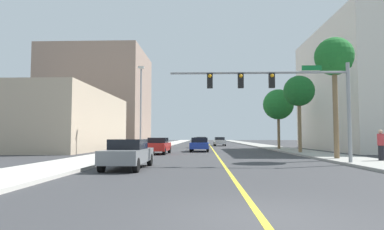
{
  "coord_description": "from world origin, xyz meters",
  "views": [
    {
      "loc": [
        -1.1,
        -6.35,
        1.56
      ],
      "look_at": [
        -1.92,
        16.63,
        3.08
      ],
      "focal_mm": 30.47,
      "sensor_mm": 36.0,
      "label": 1
    }
  ],
  "objects_px": {
    "palm_far": "(278,105)",
    "car_red": "(158,146)",
    "car_silver": "(219,141)",
    "car_white": "(201,142)",
    "traffic_signal_mast": "(284,88)",
    "car_green": "(201,141)",
    "palm_near": "(334,59)",
    "car_blue": "(200,144)",
    "pedestrian": "(381,145)",
    "car_gray": "(128,153)",
    "palm_mid": "(299,92)",
    "street_lamp": "(141,104)"
  },
  "relations": [
    {
      "from": "car_gray",
      "to": "car_silver",
      "type": "height_order",
      "value": "car_silver"
    },
    {
      "from": "car_green",
      "to": "car_white",
      "type": "distance_m",
      "value": 14.12
    },
    {
      "from": "palm_mid",
      "to": "palm_far",
      "type": "relative_size",
      "value": 1.01
    },
    {
      "from": "car_blue",
      "to": "car_gray",
      "type": "bearing_deg",
      "value": -98.68
    },
    {
      "from": "palm_far",
      "to": "car_blue",
      "type": "relative_size",
      "value": 1.49
    },
    {
      "from": "car_white",
      "to": "car_green",
      "type": "bearing_deg",
      "value": 92.2
    },
    {
      "from": "palm_near",
      "to": "car_blue",
      "type": "distance_m",
      "value": 16.62
    },
    {
      "from": "car_red",
      "to": "car_white",
      "type": "bearing_deg",
      "value": -100.42
    },
    {
      "from": "street_lamp",
      "to": "car_blue",
      "type": "xyz_separation_m",
      "value": [
        5.56,
        3.61,
        -3.89
      ]
    },
    {
      "from": "car_gray",
      "to": "car_red",
      "type": "relative_size",
      "value": 1.04
    },
    {
      "from": "palm_mid",
      "to": "car_silver",
      "type": "height_order",
      "value": "palm_mid"
    },
    {
      "from": "palm_near",
      "to": "car_green",
      "type": "bearing_deg",
      "value": 103.44
    },
    {
      "from": "traffic_signal_mast",
      "to": "car_red",
      "type": "bearing_deg",
      "value": 128.47
    },
    {
      "from": "street_lamp",
      "to": "car_gray",
      "type": "xyz_separation_m",
      "value": [
        2.28,
        -14.75,
        -3.9
      ]
    },
    {
      "from": "street_lamp",
      "to": "pedestrian",
      "type": "xyz_separation_m",
      "value": [
        16.46,
        -10.87,
        -3.57
      ]
    },
    {
      "from": "street_lamp",
      "to": "car_silver",
      "type": "relative_size",
      "value": 1.81
    },
    {
      "from": "street_lamp",
      "to": "palm_mid",
      "type": "distance_m",
      "value": 14.75
    },
    {
      "from": "car_red",
      "to": "car_green",
      "type": "xyz_separation_m",
      "value": [
        3.63,
        30.69,
        0.02
      ]
    },
    {
      "from": "car_green",
      "to": "car_silver",
      "type": "height_order",
      "value": "car_green"
    },
    {
      "from": "car_blue",
      "to": "car_red",
      "type": "bearing_deg",
      "value": -124.1
    },
    {
      "from": "car_silver",
      "to": "car_white",
      "type": "height_order",
      "value": "car_silver"
    },
    {
      "from": "palm_near",
      "to": "pedestrian",
      "type": "distance_m",
      "value": 6.26
    },
    {
      "from": "palm_near",
      "to": "car_white",
      "type": "relative_size",
      "value": 1.99
    },
    {
      "from": "car_silver",
      "to": "car_blue",
      "type": "distance_m",
      "value": 20.82
    },
    {
      "from": "street_lamp",
      "to": "car_green",
      "type": "distance_m",
      "value": 29.95
    },
    {
      "from": "car_gray",
      "to": "traffic_signal_mast",
      "type": "bearing_deg",
      "value": -162.68
    },
    {
      "from": "traffic_signal_mast",
      "to": "pedestrian",
      "type": "relative_size",
      "value": 5.52
    },
    {
      "from": "traffic_signal_mast",
      "to": "street_lamp",
      "type": "distance_m",
      "value": 16.18
    },
    {
      "from": "traffic_signal_mast",
      "to": "car_blue",
      "type": "relative_size",
      "value": 2.17
    },
    {
      "from": "car_red",
      "to": "pedestrian",
      "type": "height_order",
      "value": "pedestrian"
    },
    {
      "from": "car_red",
      "to": "car_silver",
      "type": "height_order",
      "value": "car_silver"
    },
    {
      "from": "palm_far",
      "to": "pedestrian",
      "type": "height_order",
      "value": "palm_far"
    },
    {
      "from": "traffic_signal_mast",
      "to": "car_gray",
      "type": "bearing_deg",
      "value": -163.47
    },
    {
      "from": "car_red",
      "to": "pedestrian",
      "type": "distance_m",
      "value": 17.31
    },
    {
      "from": "palm_near",
      "to": "car_blue",
      "type": "xyz_separation_m",
      "value": [
        -9.08,
        12.56,
        -5.99
      ]
    },
    {
      "from": "palm_far",
      "to": "car_red",
      "type": "distance_m",
      "value": 16.3
    },
    {
      "from": "car_green",
      "to": "car_blue",
      "type": "distance_m",
      "value": 25.57
    },
    {
      "from": "palm_near",
      "to": "palm_mid",
      "type": "xyz_separation_m",
      "value": [
        0.05,
        8.25,
        -1.08
      ]
    },
    {
      "from": "car_gray",
      "to": "car_silver",
      "type": "xyz_separation_m",
      "value": [
        6.34,
        38.95,
        0.02
      ]
    },
    {
      "from": "palm_mid",
      "to": "car_gray",
      "type": "xyz_separation_m",
      "value": [
        -12.42,
        -14.05,
        -4.92
      ]
    },
    {
      "from": "palm_mid",
      "to": "pedestrian",
      "type": "xyz_separation_m",
      "value": [
        1.77,
        -10.17,
        -4.59
      ]
    },
    {
      "from": "palm_mid",
      "to": "car_gray",
      "type": "height_order",
      "value": "palm_mid"
    },
    {
      "from": "palm_mid",
      "to": "car_red",
      "type": "relative_size",
      "value": 1.63
    },
    {
      "from": "palm_near",
      "to": "car_blue",
      "type": "bearing_deg",
      "value": 125.87
    },
    {
      "from": "palm_near",
      "to": "car_red",
      "type": "distance_m",
      "value": 15.92
    },
    {
      "from": "pedestrian",
      "to": "car_gray",
      "type": "bearing_deg",
      "value": 26.33
    },
    {
      "from": "palm_near",
      "to": "pedestrian",
      "type": "relative_size",
      "value": 4.39
    },
    {
      "from": "traffic_signal_mast",
      "to": "car_green",
      "type": "bearing_deg",
      "value": 96.82
    },
    {
      "from": "car_blue",
      "to": "pedestrian",
      "type": "distance_m",
      "value": 18.13
    },
    {
      "from": "palm_mid",
      "to": "car_blue",
      "type": "xyz_separation_m",
      "value": [
        -9.14,
        4.31,
        -4.91
      ]
    }
  ]
}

